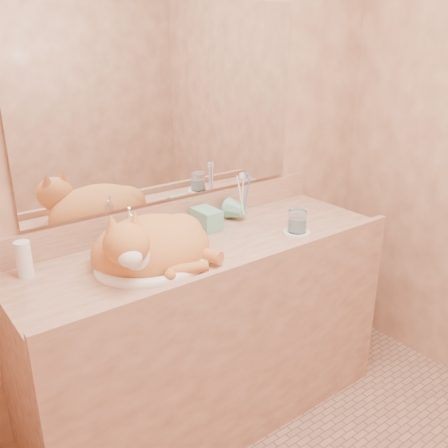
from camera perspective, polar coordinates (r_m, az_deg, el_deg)
wall_back at (r=2.14m, az=-6.37°, el=9.81°), size 2.40×0.02×2.50m
vanity_counter at (r=2.24m, az=-1.80°, el=-12.48°), size 1.60×0.55×0.85m
mirror at (r=2.11m, az=-6.35°, el=13.50°), size 1.30×0.02×0.80m
sink_basin at (r=1.87m, az=-8.08°, el=-2.57°), size 0.48×0.42×0.14m
faucet at (r=2.01m, az=-10.51°, el=-0.69°), size 0.07×0.12×0.16m
cat at (r=1.86m, az=-8.49°, el=-2.33°), size 0.52×0.45×0.25m
soap_dispenser at (r=2.13m, az=-0.97°, el=1.49°), size 0.09×0.09×0.20m
toothbrush_cup at (r=2.27m, az=2.26°, el=1.35°), size 0.12×0.12×0.09m
toothbrushes at (r=2.24m, az=2.29°, el=3.56°), size 0.04×0.04×0.24m
saucer at (r=2.18m, az=8.30°, el=-0.96°), size 0.12×0.12×0.01m
water_glass at (r=2.16m, az=8.38°, el=0.31°), size 0.08×0.08×0.09m
lotion_bottle at (r=1.90m, az=-21.89°, el=-3.75°), size 0.06×0.06×0.13m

